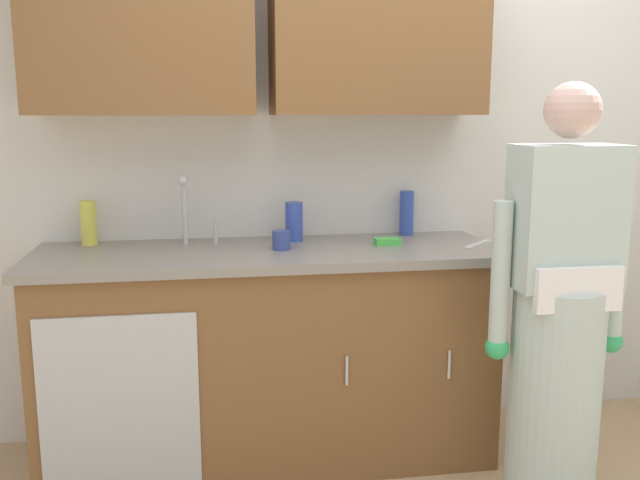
# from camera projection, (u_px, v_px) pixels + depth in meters

# --- Properties ---
(kitchen_wall_with_uppers) EXTENTS (4.80, 0.44, 2.70)m
(kitchen_wall_with_uppers) POSITION_uv_depth(u_px,v_px,m) (350.00, 120.00, 3.21)
(kitchen_wall_with_uppers) COLOR silver
(kitchen_wall_with_uppers) RESTS_ON ground
(counter_cabinet) EXTENTS (1.90, 0.62, 0.90)m
(counter_cabinet) POSITION_uv_depth(u_px,v_px,m) (268.00, 359.00, 3.04)
(counter_cabinet) COLOR brown
(counter_cabinet) RESTS_ON ground
(countertop) EXTENTS (1.96, 0.66, 0.04)m
(countertop) POSITION_uv_depth(u_px,v_px,m) (268.00, 253.00, 2.96)
(countertop) COLOR gray
(countertop) RESTS_ON counter_cabinet
(sink) EXTENTS (0.50, 0.36, 0.35)m
(sink) POSITION_uv_depth(u_px,v_px,m) (194.00, 254.00, 2.92)
(sink) COLOR #B7BABF
(sink) RESTS_ON counter_cabinet
(person_at_sink) EXTENTS (0.55, 0.34, 1.62)m
(person_at_sink) POSITION_uv_depth(u_px,v_px,m) (558.00, 335.00, 2.60)
(person_at_sink) COLOR white
(person_at_sink) RESTS_ON ground
(bottle_water_short) EXTENTS (0.08, 0.08, 0.18)m
(bottle_water_short) POSITION_uv_depth(u_px,v_px,m) (294.00, 222.00, 3.12)
(bottle_water_short) COLOR #334CB2
(bottle_water_short) RESTS_ON countertop
(bottle_dish_liquid) EXTENTS (0.07, 0.07, 0.19)m
(bottle_dish_liquid) POSITION_uv_depth(u_px,v_px,m) (89.00, 223.00, 3.03)
(bottle_dish_liquid) COLOR #D8D14C
(bottle_dish_liquid) RESTS_ON countertop
(bottle_soap) EXTENTS (0.07, 0.07, 0.21)m
(bottle_soap) POSITION_uv_depth(u_px,v_px,m) (407.00, 213.00, 3.27)
(bottle_soap) COLOR #334CB2
(bottle_soap) RESTS_ON countertop
(cup_by_sink) EXTENTS (0.08, 0.08, 0.08)m
(cup_by_sink) POSITION_uv_depth(u_px,v_px,m) (281.00, 240.00, 2.93)
(cup_by_sink) COLOR #33478C
(cup_by_sink) RESTS_ON countertop
(knife_on_counter) EXTENTS (0.19, 0.19, 0.01)m
(knife_on_counter) POSITION_uv_depth(u_px,v_px,m) (478.00, 244.00, 3.05)
(knife_on_counter) COLOR silver
(knife_on_counter) RESTS_ON countertop
(sponge) EXTENTS (0.11, 0.07, 0.03)m
(sponge) POSITION_uv_depth(u_px,v_px,m) (387.00, 241.00, 3.04)
(sponge) COLOR #4CBF4C
(sponge) RESTS_ON countertop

